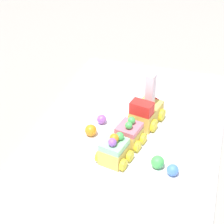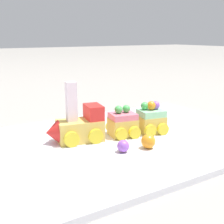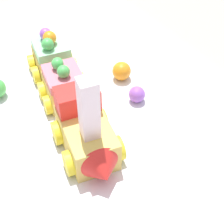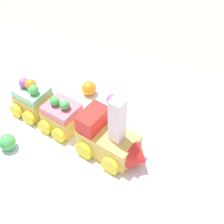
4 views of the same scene
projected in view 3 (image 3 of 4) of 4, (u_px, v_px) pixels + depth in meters
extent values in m
plane|color=gray|center=(89.00, 118.00, 0.53)|extent=(10.00, 10.00, 0.00)
cube|color=white|center=(89.00, 115.00, 0.53)|extent=(0.71, 0.44, 0.01)
cube|color=#E0BC56|center=(87.00, 137.00, 0.46)|extent=(0.10, 0.07, 0.04)
cube|color=red|center=(77.00, 99.00, 0.45)|extent=(0.04, 0.06, 0.03)
cone|color=red|center=(103.00, 171.00, 0.42)|extent=(0.04, 0.05, 0.05)
cube|color=white|center=(90.00, 128.00, 0.43)|extent=(0.02, 0.02, 0.02)
cube|color=white|center=(89.00, 116.00, 0.41)|extent=(0.02, 0.02, 0.02)
cube|color=white|center=(88.00, 102.00, 0.40)|extent=(0.02, 0.02, 0.02)
cube|color=white|center=(88.00, 88.00, 0.38)|extent=(0.02, 0.02, 0.02)
cylinder|color=yellow|center=(69.00, 163.00, 0.44)|extent=(0.03, 0.01, 0.03)
cylinder|color=yellow|center=(118.00, 148.00, 0.46)|extent=(0.03, 0.01, 0.03)
cylinder|color=yellow|center=(57.00, 133.00, 0.47)|extent=(0.03, 0.01, 0.03)
cylinder|color=yellow|center=(104.00, 120.00, 0.49)|extent=(0.03, 0.01, 0.03)
cube|color=#E0BC56|center=(65.00, 90.00, 0.53)|extent=(0.07, 0.06, 0.04)
cube|color=#E57084|center=(63.00, 76.00, 0.51)|extent=(0.06, 0.06, 0.01)
sphere|color=#4CBC56|center=(57.00, 64.00, 0.50)|extent=(0.02, 0.02, 0.02)
sphere|color=#4CBC56|center=(63.00, 72.00, 0.49)|extent=(0.02, 0.02, 0.02)
cylinder|color=yellow|center=(48.00, 105.00, 0.51)|extent=(0.03, 0.01, 0.03)
cylinder|color=yellow|center=(88.00, 95.00, 0.53)|extent=(0.03, 0.01, 0.03)
cylinder|color=yellow|center=(42.00, 91.00, 0.53)|extent=(0.03, 0.01, 0.03)
cylinder|color=yellow|center=(81.00, 81.00, 0.55)|extent=(0.03, 0.01, 0.03)
cube|color=#E0BC56|center=(52.00, 62.00, 0.57)|extent=(0.07, 0.06, 0.04)
cube|color=#93DBA3|center=(50.00, 48.00, 0.55)|extent=(0.06, 0.06, 0.01)
sphere|color=#9956C6|center=(46.00, 34.00, 0.55)|extent=(0.02, 0.02, 0.02)
sphere|color=orange|center=(50.00, 38.00, 0.54)|extent=(0.02, 0.02, 0.02)
sphere|color=#4CBC56|center=(48.00, 44.00, 0.53)|extent=(0.02, 0.02, 0.02)
cylinder|color=yellow|center=(36.00, 75.00, 0.56)|extent=(0.03, 0.01, 0.03)
cylinder|color=yellow|center=(74.00, 66.00, 0.57)|extent=(0.03, 0.01, 0.03)
cylinder|color=yellow|center=(31.00, 63.00, 0.58)|extent=(0.03, 0.01, 0.03)
cylinder|color=yellow|center=(68.00, 55.00, 0.59)|extent=(0.03, 0.01, 0.03)
sphere|color=orange|center=(122.00, 71.00, 0.56)|extent=(0.03, 0.03, 0.03)
sphere|color=#9956C6|center=(137.00, 94.00, 0.53)|extent=(0.02, 0.02, 0.02)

